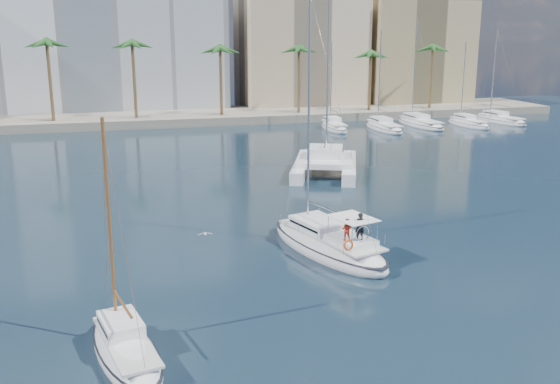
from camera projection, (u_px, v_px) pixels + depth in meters
name	position (u px, v px, depth m)	size (l,w,h in m)	color
ground	(286.00, 261.00, 36.49)	(160.00, 160.00, 0.00)	black
quay	(176.00, 117.00, 93.37)	(120.00, 14.00, 1.20)	gray
building_modern	(88.00, 25.00, 98.21)	(42.00, 16.00, 28.00)	white
building_beige	(300.00, 50.00, 104.99)	(20.00, 14.00, 20.00)	beige
building_tan_right	(413.00, 55.00, 108.42)	(18.00, 12.00, 18.00)	tan
palm_centre	(177.00, 52.00, 87.21)	(3.60, 3.60, 12.30)	brown
palm_right	(399.00, 50.00, 95.80)	(3.60, 3.60, 12.30)	brown
main_sloop	(328.00, 244.00, 37.84)	(6.28, 11.20, 15.86)	white
small_sloop	(126.00, 350.00, 25.49)	(3.74, 7.52, 10.36)	white
catamaran	(325.00, 161.00, 58.97)	(9.56, 12.76, 16.77)	white
seagull	(205.00, 234.00, 39.39)	(0.97, 0.41, 0.18)	silver
moored_yacht_a	(334.00, 129.00, 85.48)	(2.72, 9.35, 11.90)	white
moored_yacht_b	(384.00, 130.00, 85.26)	(3.14, 10.78, 13.72)	white
moored_yacht_c	(420.00, 126.00, 88.77)	(3.55, 12.21, 15.54)	white
moored_yacht_d	(468.00, 126.00, 88.54)	(2.72, 9.35, 11.90)	white
moored_yacht_e	(500.00, 122.00, 92.05)	(3.14, 10.78, 13.72)	white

